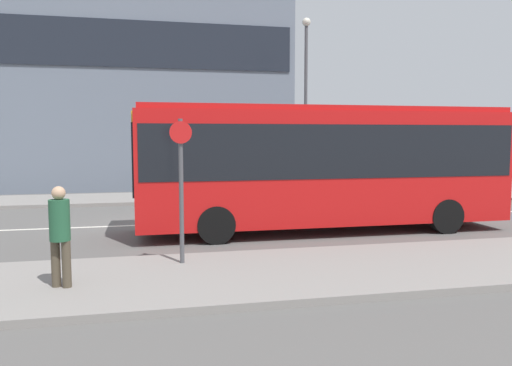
% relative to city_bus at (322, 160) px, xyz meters
% --- Properties ---
extents(ground_plane, '(120.00, 120.00, 0.00)m').
position_rel_city_bus_xyz_m(ground_plane, '(-4.81, 1.90, -2.00)').
color(ground_plane, '#595654').
extents(sidewalk_near, '(44.00, 3.50, 0.13)m').
position_rel_city_bus_xyz_m(sidewalk_near, '(-4.81, -4.35, -1.94)').
color(sidewalk_near, gray).
rests_on(sidewalk_near, ground_plane).
extents(sidewalk_far, '(44.00, 3.50, 0.13)m').
position_rel_city_bus_xyz_m(sidewalk_far, '(-4.81, 8.15, -1.94)').
color(sidewalk_far, gray).
rests_on(sidewalk_far, ground_plane).
extents(lane_centerline, '(41.80, 0.16, 0.01)m').
position_rel_city_bus_xyz_m(lane_centerline, '(-4.81, 1.90, -2.00)').
color(lane_centerline, silver).
rests_on(lane_centerline, ground_plane).
extents(city_bus, '(10.39, 2.63, 3.49)m').
position_rel_city_bus_xyz_m(city_bus, '(0.00, 0.00, 0.00)').
color(city_bus, red).
rests_on(city_bus, ground_plane).
extents(parked_car_0, '(4.65, 1.87, 1.26)m').
position_rel_city_bus_xyz_m(parked_car_0, '(7.53, 5.17, -1.40)').
color(parked_car_0, silver).
rests_on(parked_car_0, ground_plane).
extents(pedestrian_near_stop, '(0.34, 0.34, 1.72)m').
position_rel_city_bus_xyz_m(pedestrian_near_stop, '(-6.31, -4.60, -0.89)').
color(pedestrian_near_stop, '#4C4233').
rests_on(pedestrian_near_stop, sidewalk_near).
extents(bus_stop_sign, '(0.44, 0.12, 2.90)m').
position_rel_city_bus_xyz_m(bus_stop_sign, '(-4.19, -3.42, -0.19)').
color(bus_stop_sign, '#4C4C51').
rests_on(bus_stop_sign, sidewalk_near).
extents(street_lamp, '(0.36, 0.36, 7.58)m').
position_rel_city_bus_xyz_m(street_lamp, '(1.90, 7.39, 2.70)').
color(street_lamp, '#4C4C51').
rests_on(street_lamp, sidewalk_far).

